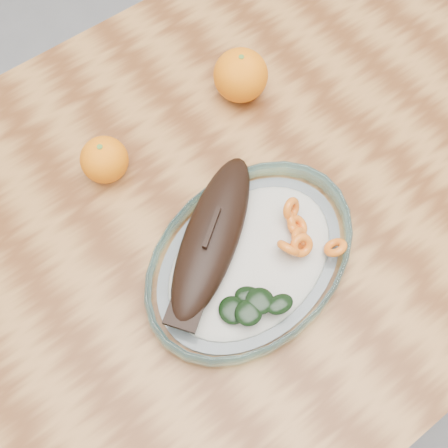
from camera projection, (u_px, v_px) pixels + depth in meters
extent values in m
plane|color=slate|center=(234.00, 324.00, 1.50)|extent=(3.00, 3.00, 0.00)
cube|color=brown|center=(243.00, 193.00, 0.84)|extent=(1.20, 0.80, 0.04)
cylinder|color=brown|center=(325.00, 59.00, 1.43)|extent=(0.06, 0.06, 0.71)
ellipsoid|color=white|center=(250.00, 260.00, 0.76)|extent=(0.65, 0.52, 0.01)
torus|color=#90D8DE|center=(251.00, 258.00, 0.75)|extent=(0.68, 0.68, 0.03)
ellipsoid|color=white|center=(251.00, 255.00, 0.75)|extent=(0.58, 0.46, 0.02)
ellipsoid|color=black|center=(212.00, 230.00, 0.73)|extent=(0.25, 0.21, 0.04)
ellipsoid|color=black|center=(212.00, 233.00, 0.74)|extent=(0.21, 0.17, 0.02)
cube|color=black|center=(184.00, 307.00, 0.69)|extent=(0.06, 0.06, 0.01)
cube|color=black|center=(212.00, 224.00, 0.72)|extent=(0.05, 0.04, 0.02)
torus|color=#E75310|center=(294.00, 217.00, 0.75)|extent=(0.04, 0.04, 0.04)
torus|color=#E75310|center=(301.00, 234.00, 0.74)|extent=(0.04, 0.04, 0.04)
torus|color=#E75310|center=(299.00, 221.00, 0.75)|extent=(0.04, 0.04, 0.03)
torus|color=#E75310|center=(338.00, 243.00, 0.74)|extent=(0.04, 0.04, 0.04)
torus|color=#E75310|center=(303.00, 240.00, 0.72)|extent=(0.04, 0.04, 0.04)
torus|color=#E75310|center=(289.00, 243.00, 0.72)|extent=(0.03, 0.04, 0.04)
torus|color=#E75310|center=(293.00, 203.00, 0.74)|extent=(0.05, 0.03, 0.04)
ellipsoid|color=black|center=(249.00, 292.00, 0.71)|extent=(0.04, 0.04, 0.01)
ellipsoid|color=black|center=(233.00, 306.00, 0.70)|extent=(0.04, 0.05, 0.01)
ellipsoid|color=black|center=(260.00, 297.00, 0.70)|extent=(0.05, 0.05, 0.01)
ellipsoid|color=black|center=(249.00, 309.00, 0.69)|extent=(0.04, 0.04, 0.01)
ellipsoid|color=black|center=(281.00, 300.00, 0.69)|extent=(0.04, 0.03, 0.01)
sphere|color=orange|center=(104.00, 160.00, 0.80)|extent=(0.07, 0.07, 0.07)
sphere|color=orange|center=(241.00, 75.00, 0.86)|extent=(0.08, 0.08, 0.08)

